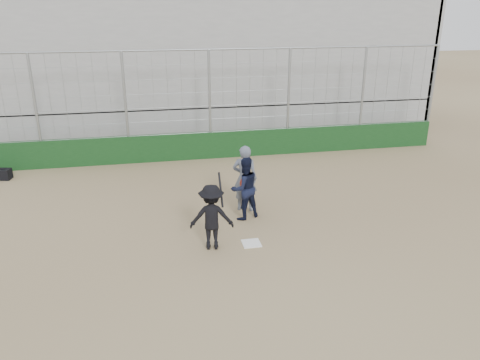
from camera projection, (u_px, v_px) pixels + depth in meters
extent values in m
plane|color=brown|center=(251.00, 244.00, 11.42)|extent=(90.00, 90.00, 0.00)
cube|color=white|center=(251.00, 243.00, 11.41)|extent=(0.44, 0.44, 0.02)
cube|color=black|center=(211.00, 145.00, 17.66)|extent=(18.00, 0.25, 1.00)
cylinder|color=gray|center=(210.00, 106.00, 17.14)|extent=(0.10, 0.10, 4.00)
cylinder|color=gray|center=(431.00, 97.00, 18.80)|extent=(0.10, 0.10, 4.00)
cylinder|color=gray|center=(209.00, 49.00, 16.43)|extent=(18.00, 0.07, 0.07)
cube|color=gray|center=(196.00, 110.00, 22.10)|extent=(20.00, 6.70, 1.60)
cube|color=gray|center=(194.00, 47.00, 21.08)|extent=(20.00, 6.70, 4.20)
cube|color=gray|center=(395.00, 60.00, 23.21)|extent=(0.25, 6.70, 6.10)
imported|color=black|center=(212.00, 217.00, 10.97)|extent=(1.12, 0.75, 1.60)
cylinder|color=black|center=(221.00, 190.00, 10.94)|extent=(0.07, 0.57, 0.71)
imported|color=black|center=(245.00, 199.00, 12.58)|extent=(1.03, 0.92, 1.14)
sphere|color=maroon|center=(245.00, 183.00, 12.42)|extent=(0.28, 0.28, 0.28)
imported|color=#545B6B|center=(245.00, 182.00, 13.02)|extent=(0.81, 0.69, 1.71)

